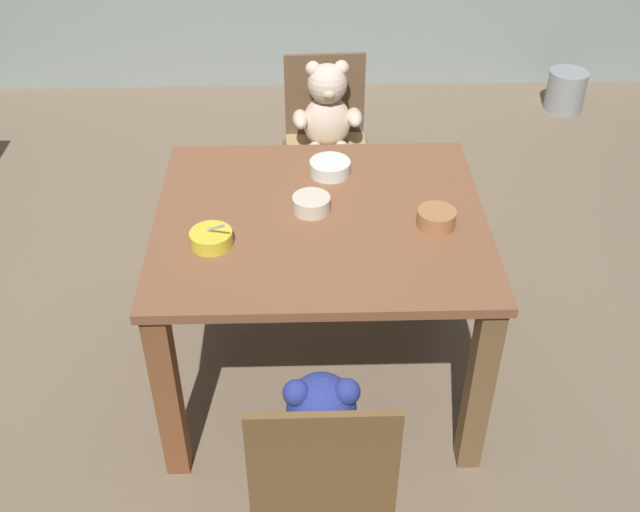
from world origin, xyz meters
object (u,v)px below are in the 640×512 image
Objects in this scene: porridge_bowl_white_far_center at (330,167)px; porridge_bowl_terracotta_near_right at (436,218)px; metal_pail at (566,90)px; teddy_chair_far_center at (327,132)px; porridge_bowl_cream_center at (311,203)px; porridge_bowl_yellow_near_left at (211,238)px; teddy_chair_near_front at (321,462)px; dining_table at (320,249)px.

porridge_bowl_terracotta_near_right is at bearing -44.93° from porridge_bowl_white_far_center.
teddy_chair_far_center is at bearing -138.67° from metal_pail.
porridge_bowl_terracotta_near_right reaches higher than porridge_bowl_cream_center.
teddy_chair_far_center is 7.01× the size of porridge_bowl_cream_center.
porridge_bowl_white_far_center is 2.48m from metal_pail.
porridge_bowl_yellow_near_left is 0.71m from porridge_bowl_terracotta_near_right.
porridge_bowl_yellow_near_left reaches higher than metal_pail.
teddy_chair_near_front is 3.41m from metal_pail.
dining_table is 7.49× the size of porridge_bowl_white_far_center.
porridge_bowl_cream_center is at bearing 30.14° from porridge_bowl_yellow_near_left.
dining_table is 4.51× the size of metal_pail.
teddy_chair_far_center reaches higher than porridge_bowl_cream_center.
porridge_bowl_cream_center reaches higher than metal_pail.
teddy_chair_near_front is at bearing -89.56° from porridge_bowl_cream_center.
dining_table is 0.16m from porridge_bowl_cream_center.
metal_pail is at bearing 62.26° from porridge_bowl_terracotta_near_right.
dining_table is 2.68m from metal_pail.
porridge_bowl_white_far_center is 1.09× the size of porridge_bowl_yellow_near_left.
teddy_chair_far_center reaches higher than porridge_bowl_yellow_near_left.
porridge_bowl_white_far_center reaches higher than dining_table.
porridge_bowl_cream_center is (-0.39, 0.10, -0.00)m from porridge_bowl_terracotta_near_right.
teddy_chair_near_front is at bearing -91.46° from dining_table.
metal_pail is (1.16, 2.21, -0.63)m from porridge_bowl_terracotta_near_right.
porridge_bowl_cream_center is at bearing 166.20° from porridge_bowl_terracotta_near_right.
teddy_chair_far_center is at bearing 108.76° from porridge_bowl_terracotta_near_right.
teddy_chair_near_front is 6.92× the size of porridge_bowl_yellow_near_left.
teddy_chair_far_center reaches higher than dining_table.
porridge_bowl_white_far_center is 1.16× the size of porridge_bowl_terracotta_near_right.
metal_pail is at bearing 53.67° from porridge_bowl_cream_center.
dining_table is 1.23× the size of teddy_chair_far_center.
teddy_chair_near_front is 0.79m from porridge_bowl_yellow_near_left.
porridge_bowl_yellow_near_left is 0.55× the size of metal_pail.
teddy_chair_far_center is 6.08× the size of porridge_bowl_white_far_center.
porridge_bowl_cream_center is at bearing -126.33° from metal_pail.
porridge_bowl_terracotta_near_right is 2.58m from metal_pail.
porridge_bowl_yellow_near_left reaches higher than porridge_bowl_cream_center.
porridge_bowl_cream_center is 2.70m from metal_pail.
porridge_bowl_white_far_center is 0.55m from porridge_bowl_yellow_near_left.
porridge_bowl_yellow_near_left is at bearing -129.09° from metal_pail.
porridge_bowl_cream_center reaches higher than dining_table.
teddy_chair_far_center reaches higher than metal_pail.
porridge_bowl_cream_center is (0.31, 0.18, 0.00)m from porridge_bowl_yellow_near_left.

